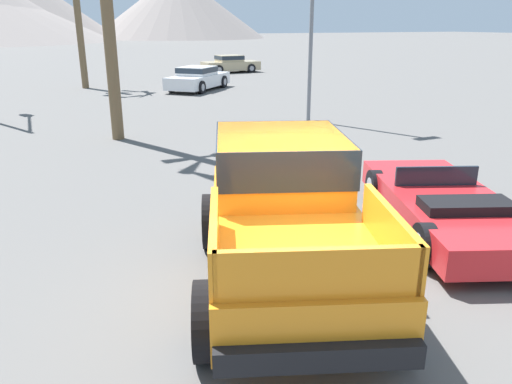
% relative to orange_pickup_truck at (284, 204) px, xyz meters
% --- Properties ---
extents(ground_plane, '(320.00, 320.00, 0.00)m').
position_rel_orange_pickup_truck_xyz_m(ground_plane, '(-0.02, -0.47, -1.08)').
color(ground_plane, '#5B5956').
extents(orange_pickup_truck, '(3.43, 5.13, 1.93)m').
position_rel_orange_pickup_truck_xyz_m(orange_pickup_truck, '(0.00, 0.00, 0.00)').
color(orange_pickup_truck, orange).
rests_on(orange_pickup_truck, ground_plane).
extents(red_convertible_car, '(3.25, 4.78, 0.99)m').
position_rel_orange_pickup_truck_xyz_m(red_convertible_car, '(3.32, 0.39, -0.67)').
color(red_convertible_car, red).
rests_on(red_convertible_car, ground_plane).
extents(parked_car_white, '(4.35, 4.39, 1.23)m').
position_rel_orange_pickup_truck_xyz_m(parked_car_white, '(5.21, 20.43, -0.46)').
color(parked_car_white, white).
rests_on(parked_car_white, ground_plane).
extents(parked_car_tan, '(4.12, 1.97, 1.22)m').
position_rel_orange_pickup_truck_xyz_m(parked_car_tan, '(10.39, 29.11, -0.47)').
color(parked_car_tan, tan).
rests_on(parked_car_tan, ground_plane).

